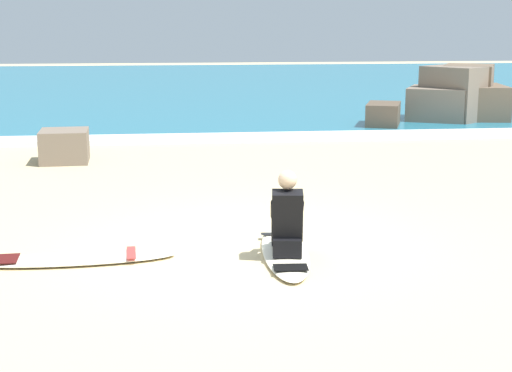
{
  "coord_description": "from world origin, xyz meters",
  "views": [
    {
      "loc": [
        -0.9,
        -8.87,
        2.64
      ],
      "look_at": [
        0.2,
        0.77,
        0.55
      ],
      "focal_mm": 54.43,
      "sensor_mm": 36.0,
      "label": 1
    }
  ],
  "objects_px": {
    "surfboard_main": "(285,251)",
    "surfer_seated": "(287,221)",
    "surfboard_spare_near": "(74,259)",
    "shoreline_rock": "(64,146)"
  },
  "relations": [
    {
      "from": "surfer_seated",
      "to": "shoreline_rock",
      "type": "xyz_separation_m",
      "value": [
        -3.25,
        6.46,
        -0.13
      ]
    },
    {
      "from": "surfboard_spare_near",
      "to": "shoreline_rock",
      "type": "xyz_separation_m",
      "value": [
        -0.88,
        6.31,
        0.27
      ]
    },
    {
      "from": "surfboard_main",
      "to": "surfboard_spare_near",
      "type": "xyz_separation_m",
      "value": [
        -2.37,
        -0.01,
        -0.0
      ]
    },
    {
      "from": "shoreline_rock",
      "to": "surfboard_main",
      "type": "bearing_deg",
      "value": -62.72
    },
    {
      "from": "surfer_seated",
      "to": "shoreline_rock",
      "type": "relative_size",
      "value": 1.01
    },
    {
      "from": "surfboard_main",
      "to": "surfer_seated",
      "type": "bearing_deg",
      "value": -90.63
    },
    {
      "from": "surfboard_main",
      "to": "shoreline_rock",
      "type": "relative_size",
      "value": 2.39
    },
    {
      "from": "surfboard_main",
      "to": "shoreline_rock",
      "type": "xyz_separation_m",
      "value": [
        -3.25,
        6.3,
        0.27
      ]
    },
    {
      "from": "surfer_seated",
      "to": "shoreline_rock",
      "type": "distance_m",
      "value": 7.23
    },
    {
      "from": "surfboard_main",
      "to": "surfboard_spare_near",
      "type": "distance_m",
      "value": 2.37
    }
  ]
}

